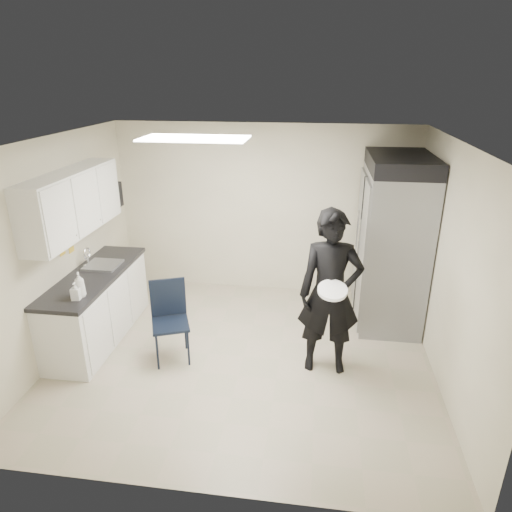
# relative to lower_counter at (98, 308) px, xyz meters

# --- Properties ---
(floor) EXTENTS (4.50, 4.50, 0.00)m
(floor) POSITION_rel_lower_counter_xyz_m (1.95, -0.20, -0.43)
(floor) COLOR tan
(floor) RESTS_ON ground
(ceiling) EXTENTS (4.50, 4.50, 0.00)m
(ceiling) POSITION_rel_lower_counter_xyz_m (1.95, -0.20, 2.17)
(ceiling) COLOR white
(ceiling) RESTS_ON back_wall
(back_wall) EXTENTS (4.50, 0.00, 4.50)m
(back_wall) POSITION_rel_lower_counter_xyz_m (1.95, 1.80, 0.87)
(back_wall) COLOR beige
(back_wall) RESTS_ON floor
(left_wall) EXTENTS (0.00, 4.00, 4.00)m
(left_wall) POSITION_rel_lower_counter_xyz_m (-0.30, -0.20, 0.87)
(left_wall) COLOR beige
(left_wall) RESTS_ON floor
(right_wall) EXTENTS (0.00, 4.00, 4.00)m
(right_wall) POSITION_rel_lower_counter_xyz_m (4.20, -0.20, 0.87)
(right_wall) COLOR beige
(right_wall) RESTS_ON floor
(ceiling_panel) EXTENTS (1.20, 0.60, 0.02)m
(ceiling_panel) POSITION_rel_lower_counter_xyz_m (1.35, 0.20, 2.14)
(ceiling_panel) COLOR white
(ceiling_panel) RESTS_ON ceiling
(lower_counter) EXTENTS (0.60, 1.90, 0.86)m
(lower_counter) POSITION_rel_lower_counter_xyz_m (0.00, 0.00, 0.00)
(lower_counter) COLOR silver
(lower_counter) RESTS_ON floor
(countertop) EXTENTS (0.64, 1.95, 0.05)m
(countertop) POSITION_rel_lower_counter_xyz_m (0.00, 0.00, 0.46)
(countertop) COLOR black
(countertop) RESTS_ON lower_counter
(sink) EXTENTS (0.42, 0.40, 0.14)m
(sink) POSITION_rel_lower_counter_xyz_m (0.02, 0.25, 0.44)
(sink) COLOR gray
(sink) RESTS_ON countertop
(faucet) EXTENTS (0.02, 0.02, 0.24)m
(faucet) POSITION_rel_lower_counter_xyz_m (-0.18, 0.25, 0.59)
(faucet) COLOR silver
(faucet) RESTS_ON countertop
(upper_cabinets) EXTENTS (0.35, 1.80, 0.75)m
(upper_cabinets) POSITION_rel_lower_counter_xyz_m (-0.13, 0.00, 1.40)
(upper_cabinets) COLOR silver
(upper_cabinets) RESTS_ON left_wall
(towel_dispenser) EXTENTS (0.22, 0.30, 0.35)m
(towel_dispenser) POSITION_rel_lower_counter_xyz_m (-0.19, 1.15, 1.19)
(towel_dispenser) COLOR black
(towel_dispenser) RESTS_ON left_wall
(notice_sticker_left) EXTENTS (0.00, 0.12, 0.07)m
(notice_sticker_left) POSITION_rel_lower_counter_xyz_m (-0.29, -0.10, 0.79)
(notice_sticker_left) COLOR yellow
(notice_sticker_left) RESTS_ON left_wall
(notice_sticker_right) EXTENTS (0.00, 0.12, 0.07)m
(notice_sticker_right) POSITION_rel_lower_counter_xyz_m (-0.29, 0.10, 0.75)
(notice_sticker_right) COLOR yellow
(notice_sticker_right) RESTS_ON left_wall
(commercial_fridge) EXTENTS (0.80, 1.35, 2.10)m
(commercial_fridge) POSITION_rel_lower_counter_xyz_m (3.78, 1.07, 0.62)
(commercial_fridge) COLOR gray
(commercial_fridge) RESTS_ON floor
(fridge_compressor) EXTENTS (0.80, 1.35, 0.20)m
(fridge_compressor) POSITION_rel_lower_counter_xyz_m (3.78, 1.07, 1.77)
(fridge_compressor) COLOR black
(fridge_compressor) RESTS_ON commercial_fridge
(folding_chair) EXTENTS (0.55, 0.55, 0.95)m
(folding_chair) POSITION_rel_lower_counter_xyz_m (1.10, -0.36, 0.05)
(folding_chair) COLOR black
(folding_chair) RESTS_ON floor
(man_tuxedo) EXTENTS (0.73, 0.51, 1.93)m
(man_tuxedo) POSITION_rel_lower_counter_xyz_m (2.95, -0.26, 0.54)
(man_tuxedo) COLOR black
(man_tuxedo) RESTS_ON floor
(bucket_lid) EXTENTS (0.33, 0.33, 0.04)m
(bucket_lid) POSITION_rel_lower_counter_xyz_m (2.96, -0.51, 0.70)
(bucket_lid) COLOR silver
(bucket_lid) RESTS_ON man_tuxedo
(soap_bottle_a) EXTENTS (0.15, 0.15, 0.29)m
(soap_bottle_a) POSITION_rel_lower_counter_xyz_m (0.17, -0.61, 0.63)
(soap_bottle_a) COLOR silver
(soap_bottle_a) RESTS_ON countertop
(soap_bottle_b) EXTENTS (0.10, 0.11, 0.21)m
(soap_bottle_b) POSITION_rel_lower_counter_xyz_m (0.16, -0.69, 0.58)
(soap_bottle_b) COLOR #A8A6B2
(soap_bottle_b) RESTS_ON countertop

